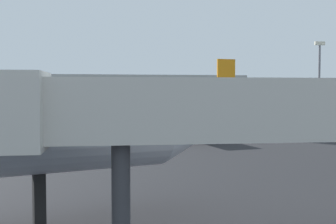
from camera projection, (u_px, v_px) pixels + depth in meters
name	position (u px, v px, depth m)	size (l,w,h in m)	color
airplane_far_left	(167.00, 113.00, 56.55)	(26.20, 19.97, 10.34)	silver
jet_bridge	(242.00, 113.00, 16.44)	(21.31, 2.99, 6.66)	silver
light_mast_right	(319.00, 74.00, 97.96)	(2.40, 0.50, 17.15)	slate
terminal_building	(90.00, 93.00, 135.27)	(94.16, 24.28, 10.73)	#B7B7B2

